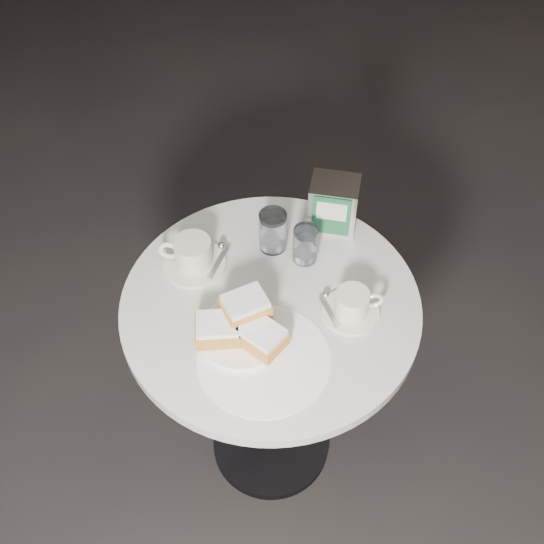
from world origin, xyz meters
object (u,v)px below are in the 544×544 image
Objects in this scene: cafe_table at (271,349)px; coffee_cup_left at (193,255)px; beignet_plate at (241,327)px; coffee_cup_right at (352,305)px; napkin_dispenser at (334,204)px; water_glass_right at (305,245)px; water_glass_left at (273,231)px.

cafe_table is 0.32m from coffee_cup_left.
beignet_plate reaches higher than cafe_table.
coffee_cup_right is (0.19, 0.00, 0.23)m from cafe_table.
coffee_cup_right is 1.20× the size of napkin_dispenser.
cafe_table is at bearing -111.60° from water_glass_right.
napkin_dispenser is (0.11, 0.28, 0.27)m from cafe_table.
cafe_table is 0.40m from napkin_dispenser.
water_glass_right is at bearing 10.55° from coffee_cup_left.
napkin_dispenser is (0.31, 0.20, 0.03)m from coffee_cup_left.
coffee_cup_right is at bearing 0.47° from cafe_table.
water_glass_left reaches higher than water_glass_right.
napkin_dispenser reaches higher than water_glass_right.
beignet_plate is 1.57× the size of napkin_dispenser.
water_glass_right is at bearing 114.86° from coffee_cup_right.
coffee_cup_right reaches higher than cafe_table.
water_glass_left is (0.02, 0.28, 0.02)m from beignet_plate.
water_glass_right reaches higher than cafe_table.
beignet_plate is (-0.05, -0.11, 0.23)m from cafe_table.
cafe_table is 0.30m from coffee_cup_right.
napkin_dispenser is at bearing 67.74° from beignet_plate.
beignet_plate is at bearing -111.72° from napkin_dispenser.
beignet_plate is 0.28m from water_glass_left.
coffee_cup_right is 0.29m from napkin_dispenser.
cafe_table is at bearing -25.48° from coffee_cup_left.
coffee_cup_left is at bearing -152.40° from water_glass_left.
water_glass_left is 0.09m from water_glass_right.
napkin_dispenser reaches higher than coffee_cup_left.
cafe_table is at bearing 66.44° from beignet_plate.
beignet_plate is 2.21× the size of water_glass_right.
water_glass_right reaches higher than coffee_cup_right.
coffee_cup_left is 1.22× the size of napkin_dispenser.
beignet_plate is 0.41m from napkin_dispenser.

